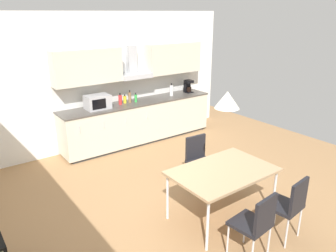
# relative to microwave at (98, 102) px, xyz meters

# --- Properties ---
(ground_plane) EXTENTS (8.67, 8.66, 0.02)m
(ground_plane) POSITION_rel_microwave_xyz_m (-0.04, -2.56, -1.07)
(ground_plane) COLOR #9E754C
(wall_back) EXTENTS (6.94, 0.10, 2.79)m
(wall_back) POSITION_rel_microwave_xyz_m (-0.04, 0.37, 0.34)
(wall_back) COLOR white
(wall_back) RESTS_ON ground_plane
(kitchen_counter) EXTENTS (3.53, 0.67, 0.92)m
(kitchen_counter) POSITION_rel_microwave_xyz_m (0.96, 0.00, -0.60)
(kitchen_counter) COLOR #333333
(kitchen_counter) RESTS_ON ground_plane
(backsplash_tile) EXTENTS (3.51, 0.02, 0.45)m
(backsplash_tile) POSITION_rel_microwave_xyz_m (0.96, 0.31, 0.09)
(backsplash_tile) COLOR silver
(backsplash_tile) RESTS_ON kitchen_counter
(upper_wall_cabinets) EXTENTS (3.51, 0.40, 0.68)m
(upper_wall_cabinets) POSITION_rel_microwave_xyz_m (0.96, 0.16, 0.69)
(upper_wall_cabinets) COLOR beige
(microwave) EXTENTS (0.48, 0.35, 0.28)m
(microwave) POSITION_rel_microwave_xyz_m (0.00, 0.00, 0.00)
(microwave) COLOR #ADADB2
(microwave) RESTS_ON kitchen_counter
(coffee_maker) EXTENTS (0.18, 0.19, 0.30)m
(coffee_maker) POSITION_rel_microwave_xyz_m (2.38, 0.03, 0.01)
(coffee_maker) COLOR black
(coffee_maker) RESTS_ON kitchen_counter
(bottle_green) EXTENTS (0.06, 0.06, 0.20)m
(bottle_green) POSITION_rel_microwave_xyz_m (0.89, -0.01, -0.05)
(bottle_green) COLOR green
(bottle_green) RESTS_ON kitchen_counter
(bottle_white) EXTENTS (0.08, 0.08, 0.30)m
(bottle_white) POSITION_rel_microwave_xyz_m (1.85, -0.01, -0.01)
(bottle_white) COLOR white
(bottle_white) RESTS_ON kitchen_counter
(bottle_red) EXTENTS (0.08, 0.08, 0.24)m
(bottle_red) POSITION_rel_microwave_xyz_m (0.52, 0.02, -0.04)
(bottle_red) COLOR red
(bottle_red) RESTS_ON kitchen_counter
(bottle_yellow) EXTENTS (0.07, 0.07, 0.19)m
(bottle_yellow) POSITION_rel_microwave_xyz_m (0.65, 0.06, -0.06)
(bottle_yellow) COLOR yellow
(bottle_yellow) RESTS_ON kitchen_counter
(bottle_brown) EXTENTS (0.06, 0.06, 0.27)m
(bottle_brown) POSITION_rel_microwave_xyz_m (0.76, 0.03, -0.02)
(bottle_brown) COLOR brown
(bottle_brown) RESTS_ON kitchen_counter
(dining_table) EXTENTS (1.40, 0.93, 0.73)m
(dining_table) POSITION_rel_microwave_xyz_m (0.35, -3.18, -0.37)
(dining_table) COLOR tan
(dining_table) RESTS_ON ground_plane
(chair_near_right) EXTENTS (0.44, 0.44, 0.87)m
(chair_near_right) POSITION_rel_microwave_xyz_m (0.67, -4.03, -0.53)
(chair_near_right) COLOR black
(chair_near_right) RESTS_ON ground_plane
(chair_far_right) EXTENTS (0.43, 0.43, 0.87)m
(chair_far_right) POSITION_rel_microwave_xyz_m (0.67, -2.34, -0.53)
(chair_far_right) COLOR black
(chair_far_right) RESTS_ON ground_plane
(chair_near_left) EXTENTS (0.44, 0.44, 0.87)m
(chair_near_left) POSITION_rel_microwave_xyz_m (0.04, -4.03, -0.53)
(chair_near_left) COLOR black
(chair_near_left) RESTS_ON ground_plane
(pendant_lamp) EXTENTS (0.32, 0.32, 0.22)m
(pendant_lamp) POSITION_rel_microwave_xyz_m (0.35, -3.18, 0.66)
(pendant_lamp) COLOR silver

